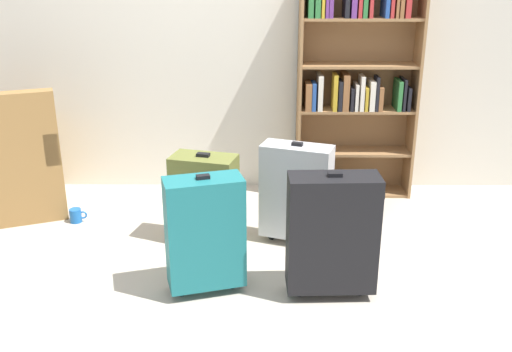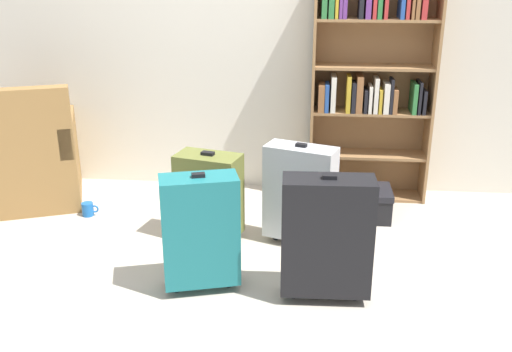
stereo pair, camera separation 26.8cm
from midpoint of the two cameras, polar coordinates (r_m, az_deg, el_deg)
ground_plane at (r=3.16m, az=-4.56°, el=-11.99°), size 7.85×7.85×0.00m
back_wall at (r=4.37m, az=-3.20°, el=15.38°), size 4.49×0.10×2.60m
bookshelf at (r=4.29m, az=7.99°, el=9.79°), size 0.86×0.25×1.62m
armchair at (r=4.47m, az=-24.67°, el=0.67°), size 0.90×0.90×0.90m
mug at (r=4.20m, az=-18.99°, el=-3.71°), size 0.12×0.08×0.10m
storage_box at (r=4.11m, az=7.18°, el=-2.23°), size 0.45×0.30×0.21m
suitcase_olive at (r=3.63m, az=-7.17°, el=-2.03°), size 0.44×0.31×0.59m
suitcase_black at (r=3.03m, az=4.96°, el=-5.66°), size 0.47×0.21×0.70m
suitcase_teal at (r=3.08m, az=-7.53°, el=-5.57°), size 0.44×0.29×0.67m
suitcase_silver at (r=3.59m, az=1.82°, el=-1.57°), size 0.46×0.31×0.66m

